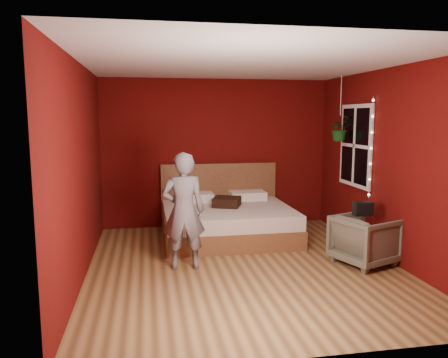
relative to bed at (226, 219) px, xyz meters
The scene contains 10 objects.
floor 1.46m from the bed, 91.29° to the right, with size 4.50×4.50×0.00m, color olive.
room_walls 1.99m from the bed, 91.29° to the right, with size 4.04×4.54×2.62m.
window 2.34m from the bed, 15.20° to the right, with size 0.05×0.97×1.27m.
fairy_lights 2.49m from the bed, 28.83° to the right, with size 0.04×0.04×1.45m.
bed is the anchor object (origin of this frame).
person 1.65m from the bed, 120.65° to the right, with size 0.55×0.36×1.51m, color slate.
armchair 2.26m from the bed, 46.05° to the right, with size 0.70×0.72×0.66m, color #6B6954.
handbag 2.26m from the bed, 45.91° to the right, with size 0.25×0.12×0.18m, color black.
throw_pillow 0.29m from the bed, 90.06° to the right, with size 0.41×0.41×0.15m, color black.
hanging_plant 2.33m from the bed, ahead, with size 0.43×0.39×1.04m.
Camera 1 is at (-1.22, -5.39, 1.95)m, focal length 35.00 mm.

